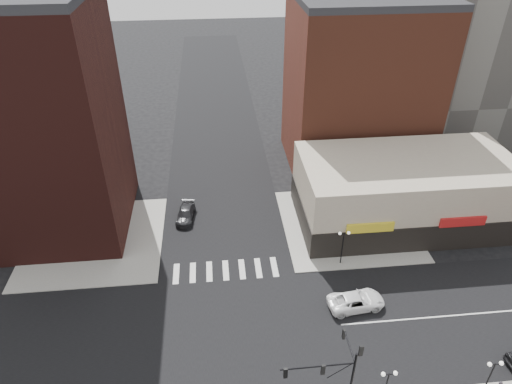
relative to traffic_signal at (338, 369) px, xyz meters
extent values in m
plane|color=black|center=(-7.24, 7.83, -4.96)|extent=(240.00, 240.00, 0.00)
cube|color=black|center=(-7.24, 7.83, -4.95)|extent=(200.00, 14.00, 0.02)
cube|color=black|center=(-7.24, 7.83, -4.95)|extent=(14.00, 200.00, 0.02)
cube|color=gray|center=(-21.74, 22.33, -4.90)|extent=(15.00, 15.00, 0.12)
cube|color=gray|center=(7.26, 22.33, -4.90)|extent=(15.00, 15.00, 0.12)
cube|color=#341410|center=(-26.24, 26.33, 7.54)|extent=(16.00, 15.00, 25.00)
cube|color=brown|center=(11.76, 37.33, 6.04)|extent=(18.00, 15.00, 22.00)
cube|color=#B3A88E|center=(13.76, 22.83, -0.96)|extent=(24.00, 12.00, 8.00)
cube|color=black|center=(13.76, 22.83, -3.26)|extent=(24.20, 12.20, 3.40)
cylinder|color=black|center=(-1.64, -0.37, 1.04)|extent=(5.20, 0.11, 0.11)
cylinder|color=black|center=(-0.04, -0.37, 0.34)|extent=(1.72, 0.06, 1.46)
cylinder|color=black|center=(0.96, 1.13, 1.04)|extent=(0.11, 3.00, 0.11)
cube|color=black|center=(-3.84, -0.37, 0.64)|extent=(0.28, 0.18, 0.95)
sphere|color=red|center=(-3.84, -0.37, 0.94)|extent=(0.16, 0.16, 0.16)
cube|color=black|center=(-1.24, -0.37, 0.64)|extent=(0.28, 0.18, 0.95)
sphere|color=red|center=(-1.24, -0.37, 0.94)|extent=(0.16, 0.16, 0.16)
cube|color=black|center=(0.96, 2.43, 0.64)|extent=(0.18, 0.28, 0.95)
sphere|color=red|center=(0.96, 2.43, 0.94)|extent=(0.16, 0.16, 0.16)
cube|color=black|center=(1.21, -0.37, 2.34)|extent=(0.28, 0.18, 0.95)
sphere|color=red|center=(1.21, -0.37, 2.64)|extent=(0.16, 0.16, 0.16)
cylinder|color=black|center=(3.76, -0.17, -0.94)|extent=(0.90, 0.06, 0.06)
sphere|color=white|center=(3.31, -0.17, -0.84)|extent=(0.32, 0.32, 0.32)
sphere|color=white|center=(4.21, -0.17, -0.84)|extent=(0.32, 0.32, 0.32)
cylinder|color=black|center=(11.76, -0.17, -2.84)|extent=(0.11, 0.11, 4.00)
cylinder|color=black|center=(11.76, -0.17, -0.94)|extent=(0.90, 0.06, 0.06)
sphere|color=white|center=(11.31, -0.17, -0.84)|extent=(0.32, 0.32, 0.32)
sphere|color=white|center=(12.21, -0.17, -0.84)|extent=(0.32, 0.32, 0.32)
cylinder|color=black|center=(4.76, 15.83, -2.84)|extent=(0.11, 0.11, 4.00)
cylinder|color=black|center=(4.76, 15.83, -0.94)|extent=(0.90, 0.06, 0.06)
sphere|color=white|center=(4.31, 15.83, -0.84)|extent=(0.32, 0.32, 0.32)
sphere|color=white|center=(5.21, 15.83, -0.84)|extent=(0.32, 0.32, 0.32)
imported|color=white|center=(4.67, 9.86, -4.22)|extent=(5.61, 3.05, 1.49)
imported|color=black|center=(-11.64, 25.48, -4.28)|extent=(2.51, 4.89, 1.36)
camera|label=1|loc=(-7.77, -19.05, 28.00)|focal=32.00mm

